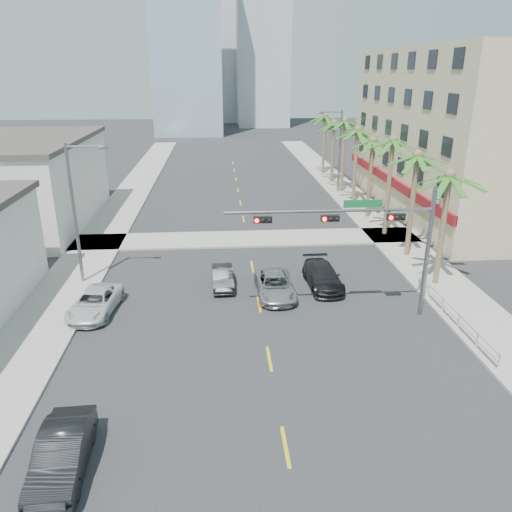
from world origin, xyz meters
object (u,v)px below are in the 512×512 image
Objects in this scene: car_parked_far at (95,303)px; car_lane_right at (323,276)px; car_parked_mid at (62,454)px; pedestrian at (423,276)px; car_lane_center at (275,285)px; traffic_signal_mast at (371,231)px; car_lane_left at (223,277)px.

car_parked_far is 13.93m from car_lane_right.
car_parked_mid is 2.46× the size of pedestrian.
pedestrian reaches higher than car_lane_center.
traffic_signal_mast is at bearing -35.22° from car_lane_center.
car_parked_far is at bearing 94.99° from car_parked_mid.
car_lane_right is at bearing -17.17° from pedestrian.
traffic_signal_mast is at bearing -72.83° from car_lane_right.
car_parked_mid is 16.39m from car_lane_center.
car_parked_far is 0.98× the size of car_lane_center.
pedestrian is (4.52, 3.03, -3.99)m from traffic_signal_mast.
traffic_signal_mast is 6.74m from pedestrian.
car_lane_left is 0.78× the size of car_lane_center.
car_lane_right is (13.66, 2.73, 0.05)m from car_parked_far.
pedestrian is at bearing -2.10° from car_lane_center.
traffic_signal_mast is 2.28× the size of car_lane_right.
traffic_signal_mast is 2.46× the size of car_parked_mid.
traffic_signal_mast is 15.89m from car_parked_far.
car_lane_center is at bearing 145.66° from traffic_signal_mast.
pedestrian is at bearing -10.29° from car_lane_left.
car_lane_left is (5.68, 15.39, -0.13)m from car_parked_mid.
car_lane_left is at bearing 152.29° from car_lane_center.
traffic_signal_mast is 17.74m from car_parked_mid.
car_parked_mid is at bearing -123.64° from car_lane_center.
car_parked_mid reaches higher than car_lane_left.
car_lane_left is at bearing 30.72° from car_parked_far.
pedestrian reaches higher than car_parked_mid.
car_parked_far is at bearing -158.09° from car_lane_left.
car_lane_left is 3.57m from car_lane_center.
car_lane_left is at bearing 67.24° from car_parked_mid.
traffic_signal_mast is at bearing 35.34° from car_parked_mid.
car_parked_mid reaches higher than car_lane_right.
traffic_signal_mast is 2.35× the size of car_parked_far.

